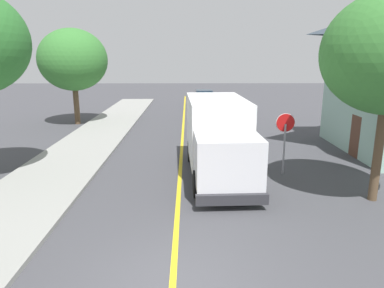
{
  "coord_description": "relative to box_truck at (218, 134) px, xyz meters",
  "views": [
    {
      "loc": [
        0.36,
        -6.94,
        4.98
      ],
      "look_at": [
        0.52,
        7.42,
        1.4
      ],
      "focal_mm": 33.17,
      "sensor_mm": 36.0,
      "label": 1
    }
  ],
  "objects": [
    {
      "name": "parked_car_far",
      "position": [
        0.33,
        20.82,
        -0.97
      ],
      "size": [
        1.94,
        4.45,
        1.67
      ],
      "color": "#B7B7BC",
      "rests_on": "ground"
    },
    {
      "name": "parked_car_near",
      "position": [
        0.59,
        7.51,
        -0.97
      ],
      "size": [
        1.8,
        4.4,
        1.67
      ],
      "color": "black",
      "rests_on": "ground"
    },
    {
      "name": "ground_plane",
      "position": [
        -1.63,
        -7.68,
        -1.77
      ],
      "size": [
        120.0,
        120.0,
        0.0
      ],
      "primitive_type": "plane",
      "color": "#424247"
    },
    {
      "name": "centre_line_yellow",
      "position": [
        -1.63,
        2.32,
        -1.76
      ],
      "size": [
        0.16,
        56.0,
        0.01
      ],
      "primitive_type": "cube",
      "color": "gold",
      "rests_on": "ground"
    },
    {
      "name": "sidewalk_curb",
      "position": [
        -7.03,
        -3.68,
        -1.69
      ],
      "size": [
        3.6,
        60.0,
        0.15
      ],
      "primitive_type": "cube",
      "color": "gray",
      "rests_on": "ground"
    },
    {
      "name": "street_tree_down_block",
      "position": [
        -9.57,
        11.72,
        2.92
      ],
      "size": [
        4.91,
        4.91,
        6.91
      ],
      "color": "brown",
      "rests_on": "ground"
    },
    {
      "name": "stop_sign",
      "position": [
        2.82,
        -0.03,
        0.09
      ],
      "size": [
        0.8,
        0.1,
        2.65
      ],
      "color": "gray",
      "rests_on": "ground"
    },
    {
      "name": "box_truck",
      "position": [
        0.0,
        0.0,
        0.0
      ],
      "size": [
        2.7,
        7.27,
        3.2
      ],
      "color": "white",
      "rests_on": "ground"
    },
    {
      "name": "parked_car_mid",
      "position": [
        0.91,
        14.26,
        -0.97
      ],
      "size": [
        1.94,
        4.45,
        1.67
      ],
      "color": "#4C564C",
      "rests_on": "ground"
    }
  ]
}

